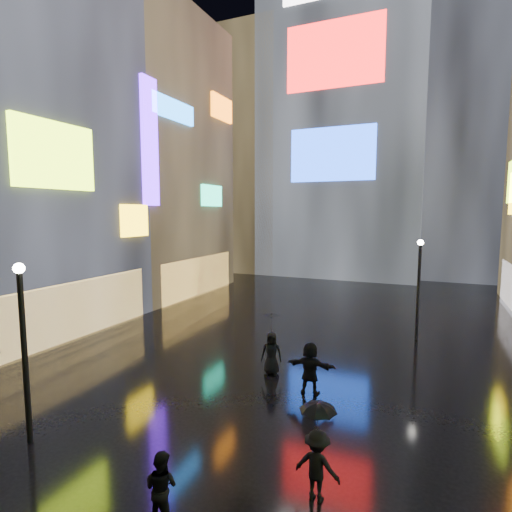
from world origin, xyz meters
The scene contains 14 objects.
ground centered at (0.00, 20.00, 0.00)m, with size 140.00×140.00×0.00m, color black.
building_left_mid centered at (-15.98, 14.01, 11.97)m, with size 10.28×12.70×24.00m.
building_left_far centered at (-15.98, 26.00, 10.98)m, with size 10.28×12.00×22.00m.
tower_main centered at (-3.00, 43.97, 21.01)m, with size 16.00×14.20×42.00m.
tower_flank_right centered at (9.00, 46.00, 17.00)m, with size 12.00×12.00×34.00m, color black.
tower_flank_left centered at (-14.00, 42.00, 13.00)m, with size 10.00×10.00×26.00m, color black.
lamp_near centered at (-4.55, 6.18, 2.94)m, with size 0.30×0.30×5.20m.
lamp_far centered at (5.33, 20.59, 2.94)m, with size 0.30×0.30×5.20m.
pedestrian_1 centered at (0.73, 5.27, 0.79)m, with size 0.77×0.60×1.58m, color black.
pedestrian_2 centered at (3.59, 7.24, 0.82)m, with size 1.07×0.61×1.65m, color black.
pedestrian_4 centered at (0.03, 13.51, 0.86)m, with size 0.84×0.55×1.72m, color black.
pedestrian_5 centered at (1.97, 12.39, 0.96)m, with size 1.78×0.57×1.92m, color black.
umbrella_1 centered at (3.59, 7.24, 2.01)m, with size 0.82×0.82×0.72m, color black.
umbrella_2 centered at (0.03, 13.51, 2.13)m, with size 0.89×0.91×0.81m, color black.
Camera 1 is at (5.71, -1.13, 6.58)m, focal length 28.00 mm.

